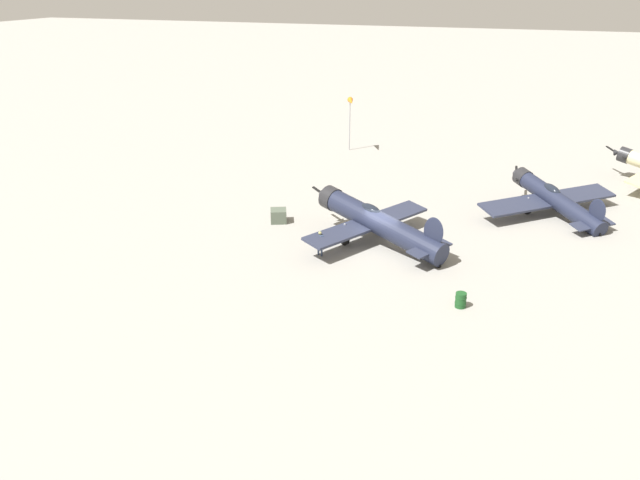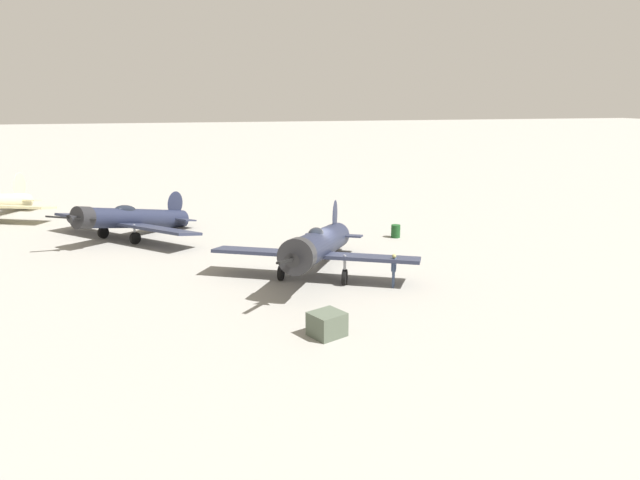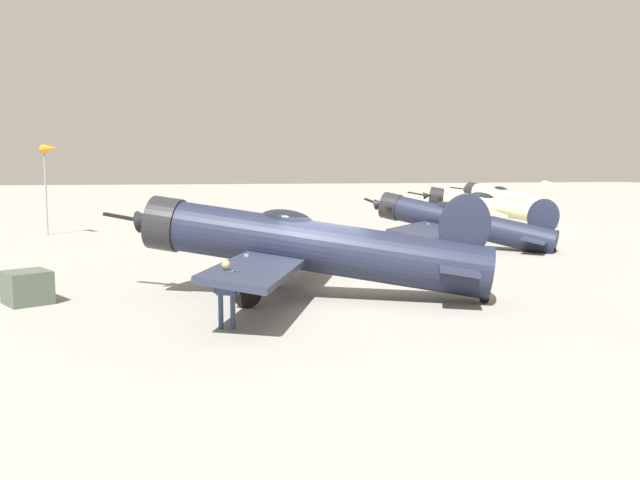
{
  "view_description": "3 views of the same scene",
  "coord_description": "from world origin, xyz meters",
  "px_view_note": "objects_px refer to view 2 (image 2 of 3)",
  "views": [
    {
      "loc": [
        -9.71,
        39.66,
        17.16
      ],
      "look_at": [
        3.38,
        2.91,
        1.1
      ],
      "focal_mm": 36.23,
      "sensor_mm": 36.0,
      "label": 1
    },
    {
      "loc": [
        29.01,
        -7.73,
        9.25
      ],
      "look_at": [
        0.0,
        -0.0,
        1.8
      ],
      "focal_mm": 32.27,
      "sensor_mm": 36.0,
      "label": 2
    },
    {
      "loc": [
        6.0,
        18.09,
        3.83
      ],
      "look_at": [
        0.0,
        -0.0,
        1.8
      ],
      "focal_mm": 35.44,
      "sensor_mm": 36.0,
      "label": 3
    }
  ],
  "objects_px": {
    "ground_crew_mechanic": "(394,267)",
    "equipment_crate": "(327,324)",
    "airplane_foreground": "(318,246)",
    "airplane_mid_apron": "(130,219)",
    "fuel_drum": "(396,231)"
  },
  "relations": [
    {
      "from": "airplane_mid_apron",
      "to": "fuel_drum",
      "type": "xyz_separation_m",
      "value": [
        4.49,
        17.36,
        -0.87
      ]
    },
    {
      "from": "ground_crew_mechanic",
      "to": "equipment_crate",
      "type": "xyz_separation_m",
      "value": [
        5.03,
        -4.87,
        -0.55
      ]
    },
    {
      "from": "airplane_foreground",
      "to": "ground_crew_mechanic",
      "type": "xyz_separation_m",
      "value": [
        2.93,
        3.15,
        -0.59
      ]
    },
    {
      "from": "airplane_foreground",
      "to": "airplane_mid_apron",
      "type": "relative_size",
      "value": 1.11
    },
    {
      "from": "airplane_foreground",
      "to": "ground_crew_mechanic",
      "type": "height_order",
      "value": "airplane_foreground"
    },
    {
      "from": "airplane_mid_apron",
      "to": "airplane_foreground",
      "type": "bearing_deg",
      "value": 87.91
    },
    {
      "from": "ground_crew_mechanic",
      "to": "equipment_crate",
      "type": "bearing_deg",
      "value": 71.69
    },
    {
      "from": "ground_crew_mechanic",
      "to": "airplane_mid_apron",
      "type": "bearing_deg",
      "value": -21.38
    },
    {
      "from": "ground_crew_mechanic",
      "to": "fuel_drum",
      "type": "distance_m",
      "value": 10.62
    },
    {
      "from": "equipment_crate",
      "to": "airplane_foreground",
      "type": "bearing_deg",
      "value": 167.8
    },
    {
      "from": "airplane_foreground",
      "to": "equipment_crate",
      "type": "bearing_deg",
      "value": 14.96
    },
    {
      "from": "equipment_crate",
      "to": "fuel_drum",
      "type": "height_order",
      "value": "equipment_crate"
    },
    {
      "from": "ground_crew_mechanic",
      "to": "fuel_drum",
      "type": "bearing_deg",
      "value": -87.08
    },
    {
      "from": "equipment_crate",
      "to": "fuel_drum",
      "type": "bearing_deg",
      "value": 148.76
    },
    {
      "from": "airplane_foreground",
      "to": "airplane_mid_apron",
      "type": "bearing_deg",
      "value": -111.15
    }
  ]
}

